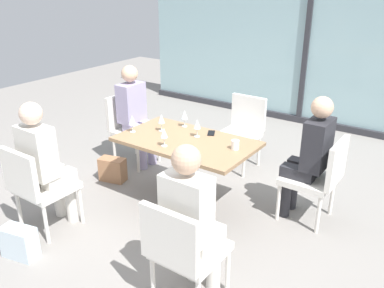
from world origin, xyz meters
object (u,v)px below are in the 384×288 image
(person_front_left, at_px, (44,160))
(chair_far_left, at_px, (130,125))
(wine_glass_0, at_px, (161,119))
(chair_near_window, at_px, (242,128))
(person_far_right, at_px, (310,153))
(wine_glass_3, at_px, (132,120))
(handbag_1, at_px, (19,242))
(cell_phone_on_table, at_px, (211,133))
(coffee_cup, at_px, (235,145))
(chair_front_left, at_px, (37,184))
(handbag_0, at_px, (113,169))
(wine_glass_1, at_px, (184,115))
(chair_far_right, at_px, (319,175))
(person_front_right, at_px, (192,216))
(person_far_left, at_px, (135,111))
(wine_glass_2, at_px, (197,124))
(chair_front_right, at_px, (183,248))
(wine_glass_4, at_px, (164,133))

(person_front_left, bearing_deg, chair_far_left, 104.44)
(wine_glass_0, bearing_deg, chair_near_window, 72.39)
(person_far_right, bearing_deg, wine_glass_3, -160.33)
(handbag_1, bearing_deg, cell_phone_on_table, 54.42)
(coffee_cup, height_order, cell_phone_on_table, coffee_cup)
(handbag_1, bearing_deg, chair_near_window, 63.62)
(person_front_left, bearing_deg, chair_front_left, -90.00)
(cell_phone_on_table, distance_m, handbag_0, 1.33)
(person_far_right, bearing_deg, wine_glass_1, -173.06)
(chair_far_right, distance_m, wine_glass_0, 1.67)
(person_far_right, height_order, wine_glass_0, person_far_right)
(coffee_cup, bearing_deg, chair_front_left, -136.78)
(person_front_right, xyz_separation_m, coffee_cup, (-0.30, 1.15, 0.08))
(person_far_left, relative_size, wine_glass_2, 6.81)
(chair_front_right, xyz_separation_m, handbag_1, (-1.48, -0.35, -0.36))
(person_far_left, height_order, wine_glass_3, person_far_left)
(handbag_0, bearing_deg, wine_glass_0, -3.98)
(person_front_right, relative_size, wine_glass_2, 6.81)
(chair_near_window, bearing_deg, handbag_0, -129.04)
(wine_glass_2, bearing_deg, chair_far_right, 15.80)
(chair_near_window, xyz_separation_m, coffee_cup, (0.52, -1.12, 0.28))
(chair_front_right, bearing_deg, person_front_left, 176.19)
(wine_glass_2, bearing_deg, handbag_0, -169.16)
(chair_far_right, xyz_separation_m, coffee_cup, (-0.70, -0.40, 0.28))
(chair_front_right, distance_m, person_far_right, 1.69)
(person_front_left, xyz_separation_m, wine_glass_2, (0.86, 1.21, 0.16))
(chair_near_window, xyz_separation_m, wine_glass_4, (-0.08, -1.44, 0.37))
(wine_glass_4, bearing_deg, wine_glass_3, 167.78)
(chair_front_left, distance_m, chair_far_right, 2.62)
(chair_far_right, bearing_deg, chair_front_right, -103.52)
(wine_glass_1, relative_size, coffee_cup, 2.06)
(person_far_right, relative_size, wine_glass_4, 6.81)
(chair_near_window, relative_size, wine_glass_0, 4.70)
(person_front_left, relative_size, person_front_right, 1.00)
(person_far_left, distance_m, wine_glass_1, 0.90)
(person_front_left, relative_size, wine_glass_3, 6.81)
(chair_far_right, bearing_deg, wine_glass_4, -151.04)
(person_front_left, bearing_deg, person_far_right, 38.67)
(chair_front_left, xyz_separation_m, person_far_left, (-0.29, 1.65, 0.20))
(chair_near_window, distance_m, cell_phone_on_table, 0.93)
(chair_front_left, height_order, handbag_1, chair_front_left)
(chair_front_right, xyz_separation_m, chair_near_window, (-0.82, 2.37, 0.00))
(chair_front_right, distance_m, handbag_1, 1.56)
(chair_far_right, distance_m, wine_glass_4, 1.53)
(person_far_right, height_order, wine_glass_3, person_far_right)
(wine_glass_2, relative_size, wine_glass_4, 1.00)
(chair_front_left, height_order, chair_near_window, same)
(chair_far_left, xyz_separation_m, wine_glass_4, (1.14, -0.72, 0.37))
(wine_glass_4, bearing_deg, person_front_left, -131.90)
(chair_far_left, relative_size, coffee_cup, 9.67)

